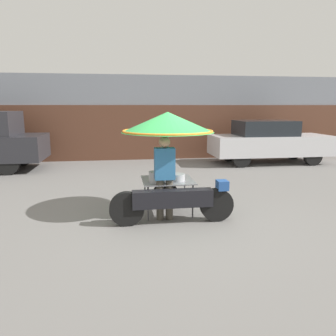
{
  "coord_description": "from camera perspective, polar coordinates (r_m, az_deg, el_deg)",
  "views": [
    {
      "loc": [
        -1.11,
        -5.95,
        2.17
      ],
      "look_at": [
        -0.18,
        0.4,
        0.94
      ],
      "focal_mm": 35.0,
      "sensor_mm": 36.0,
      "label": 1
    }
  ],
  "objects": [
    {
      "name": "shopfront_building",
      "position": [
        14.35,
        -3.99,
        8.81
      ],
      "size": [
        28.0,
        2.06,
        3.38
      ],
      "color": "gray",
      "rests_on": "ground"
    },
    {
      "name": "vendor_motorcycle_cart",
      "position": [
        6.42,
        0.06,
        5.51
      ],
      "size": [
        2.33,
        1.83,
        2.05
      ],
      "color": "black",
      "rests_on": "ground"
    },
    {
      "name": "vendor_person",
      "position": [
        6.19,
        -0.6,
        -1.0
      ],
      "size": [
        0.38,
        0.22,
        1.61
      ],
      "color": "#4C473D",
      "rests_on": "ground"
    },
    {
      "name": "parked_car",
      "position": [
        13.06,
        17.09,
        4.44
      ],
      "size": [
        4.45,
        1.7,
        1.63
      ],
      "color": "black",
      "rests_on": "ground"
    },
    {
      "name": "ground_plane",
      "position": [
        6.43,
        2.1,
        -8.93
      ],
      "size": [
        36.0,
        36.0,
        0.0
      ],
      "primitive_type": "plane",
      "color": "slate"
    }
  ]
}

